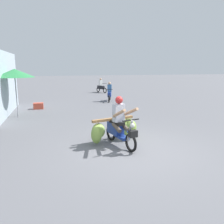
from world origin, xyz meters
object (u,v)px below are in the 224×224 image
object	(u,v)px
market_umbrella_near_shop	(15,73)
produce_crate	(38,106)
motorbike_distant_ahead_right	(109,93)
motorbike_main_loaded	(119,127)
motorbike_distant_ahead_left	(101,87)

from	to	relation	value
market_umbrella_near_shop	produce_crate	bearing A→B (deg)	65.18
market_umbrella_near_shop	produce_crate	size ratio (longest dim) A/B	4.24
motorbike_distant_ahead_right	produce_crate	world-z (taller)	motorbike_distant_ahead_right
motorbike_distant_ahead_right	market_umbrella_near_shop	distance (m)	7.10
motorbike_distant_ahead_right	produce_crate	bearing A→B (deg)	-158.46
motorbike_main_loaded	motorbike_distant_ahead_left	xyz separation A→B (m)	(2.52, 14.55, 0.07)
motorbike_distant_ahead_left	motorbike_distant_ahead_right	xyz separation A→B (m)	(-0.58, -5.67, 0.00)
motorbike_distant_ahead_left	market_umbrella_near_shop	size ratio (longest dim) A/B	0.64
motorbike_distant_ahead_left	produce_crate	bearing A→B (deg)	-125.63
motorbike_main_loaded	market_umbrella_near_shop	xyz separation A→B (m)	(-3.81, 5.03, 1.67)
motorbike_main_loaded	market_umbrella_near_shop	world-z (taller)	market_umbrella_near_shop
motorbike_main_loaded	market_umbrella_near_shop	size ratio (longest dim) A/B	0.80
motorbike_distant_ahead_left	market_umbrella_near_shop	xyz separation A→B (m)	(-6.33, -9.51, 1.60)
motorbike_distant_ahead_left	produce_crate	distance (m)	9.34
motorbike_main_loaded	market_umbrella_near_shop	bearing A→B (deg)	127.14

